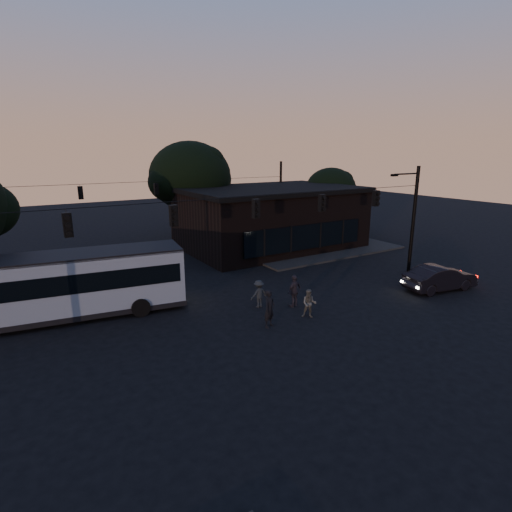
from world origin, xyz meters
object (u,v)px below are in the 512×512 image
car (440,278)px  pedestrian_c (294,291)px  bus (63,283)px  pedestrian_b (309,303)px  building (270,217)px  pedestrian_a (270,308)px  pedestrian_d (259,294)px

car → pedestrian_c: pedestrian_c is taller
bus → pedestrian_b: bus is taller
building → pedestrian_a: size_ratio=7.99×
building → pedestrian_c: building is taller
car → pedestrian_a: size_ratio=2.46×
pedestrian_a → pedestrian_b: size_ratio=1.25×
pedestrian_c → car: bearing=148.7°
pedestrian_a → pedestrian_c: bearing=5.4°
building → pedestrian_a: bearing=-124.1°
pedestrian_a → pedestrian_c: size_ratio=1.04×
pedestrian_c → pedestrian_b: bearing=64.8°
pedestrian_b → bus: bearing=-170.0°
pedestrian_d → bus: bearing=-26.0°
pedestrian_a → pedestrian_b: bearing=-27.3°
pedestrian_c → bus: bearing=-40.4°
pedestrian_b → pedestrian_c: pedestrian_c is taller
car → pedestrian_a: bearing=94.6°
pedestrian_b → pedestrian_c: size_ratio=0.83×
bus → pedestrian_d: (9.33, -4.05, -1.13)m
building → car: 15.79m
pedestrian_a → pedestrian_c: 3.04m
building → pedestrian_d: building is taller
building → pedestrian_d: 14.90m
bus → car: (20.49, -7.64, -1.13)m
bus → car: 21.90m
bus → pedestrian_a: 10.66m
building → bus: bearing=-156.6°
pedestrian_b → pedestrian_d: pedestrian_d is taller
building → pedestrian_c: size_ratio=8.32×
car → pedestrian_d: 11.73m
bus → pedestrian_b: size_ratio=8.06×
building → pedestrian_b: (-7.31, -14.50, -1.94)m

